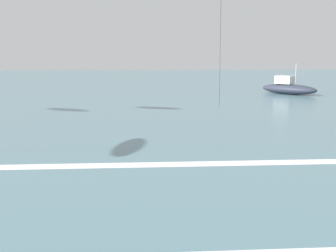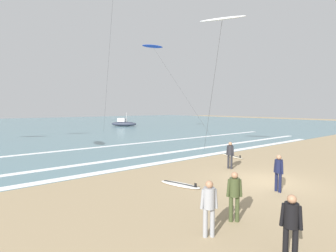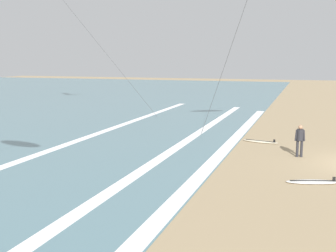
{
  "view_description": "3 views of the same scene",
  "coord_description": "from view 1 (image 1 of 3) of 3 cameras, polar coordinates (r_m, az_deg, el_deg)",
  "views": [
    {
      "loc": [
        -0.55,
        2.78,
        3.45
      ],
      "look_at": [
        0.06,
        11.85,
        1.87
      ],
      "focal_mm": 43.97,
      "sensor_mm": 36.0,
      "label": 1
    },
    {
      "loc": [
        -11.13,
        -6.51,
        3.59
      ],
      "look_at": [
        0.49,
        8.39,
        2.24
      ],
      "focal_mm": 26.83,
      "sensor_mm": 36.0,
      "label": 2
    },
    {
      "loc": [
        -20.5,
        2.5,
        4.83
      ],
      "look_at": [
        -2.39,
        8.59,
        1.74
      ],
      "focal_mm": 44.7,
      "sensor_mm": 36.0,
      "label": 3
    }
  ],
  "objects": [
    {
      "name": "offshore_boat",
      "position": [
        37.61,
        16.34,
        5.09
      ],
      "size": [
        4.66,
        5.07,
        2.7
      ],
      "color": "#2D3342",
      "rests_on": "ground"
    },
    {
      "name": "wave_foam_outer_break",
      "position": [
        13.09,
        1.31,
        -5.33
      ],
      "size": [
        44.01,
        0.6,
        0.01
      ],
      "primitive_type": "cube",
      "color": "white",
      "rests_on": "ocean_surface"
    },
    {
      "name": "ocean_surface",
      "position": [
        48.54,
        -3.21,
        5.82
      ],
      "size": [
        140.0,
        90.0,
        0.01
      ],
      "primitive_type": "cube",
      "color": "slate",
      "rests_on": "ground"
    }
  ]
}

